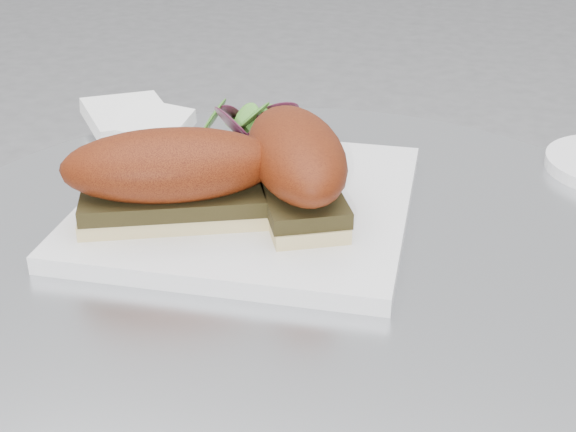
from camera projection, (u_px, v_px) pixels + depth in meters
name	position (u px, v px, depth m)	size (l,w,h in m)	color
plate	(249.00, 203.00, 0.74)	(0.29, 0.29, 0.02)	white
sandwich_left	(171.00, 175.00, 0.67)	(0.20, 0.14, 0.08)	beige
sandwich_right	(296.00, 162.00, 0.70)	(0.15, 0.20, 0.08)	beige
salad	(257.00, 134.00, 0.80)	(0.11, 0.11, 0.05)	#45862C
napkin	(142.00, 128.00, 0.90)	(0.12, 0.12, 0.02)	white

